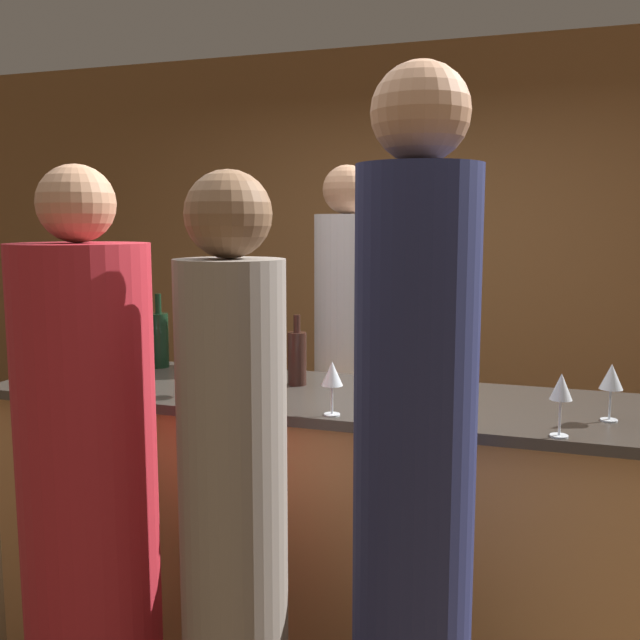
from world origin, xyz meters
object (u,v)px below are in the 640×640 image
(bartender, at_px, (346,391))
(wine_bottle_0, at_px, (159,339))
(guest_2, at_px, (234,526))
(guest_1, at_px, (413,514))
(guest_0, at_px, (90,514))
(wine_bottle_1, at_px, (297,357))

(bartender, xyz_separation_m, wine_bottle_0, (-0.70, -0.44, 0.27))
(guest_2, relative_size, wine_bottle_0, 5.80)
(bartender, relative_size, guest_1, 0.95)
(guest_1, height_order, guest_2, guest_1)
(guest_0, xyz_separation_m, guest_2, (0.45, 0.02, 0.02))
(guest_0, relative_size, guest_1, 0.90)
(guest_1, xyz_separation_m, guest_2, (-0.50, 0.03, -0.11))
(guest_1, distance_m, guest_2, 0.51)
(guest_2, relative_size, wine_bottle_1, 6.80)
(guest_0, bearing_deg, guest_2, 2.32)
(guest_0, height_order, guest_2, guest_0)
(bartender, height_order, guest_2, bartender)
(bartender, bearing_deg, guest_2, 93.55)
(guest_0, relative_size, wine_bottle_0, 5.87)
(guest_0, bearing_deg, wine_bottle_0, 109.38)
(guest_1, distance_m, wine_bottle_0, 1.62)
(bartender, bearing_deg, guest_0, 75.51)
(bartender, relative_size, guest_0, 1.05)
(wine_bottle_1, bearing_deg, guest_0, -111.91)
(guest_0, distance_m, guest_1, 0.95)
(wine_bottle_0, xyz_separation_m, wine_bottle_1, (0.67, -0.13, -0.01))
(wine_bottle_0, bearing_deg, guest_1, -37.22)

